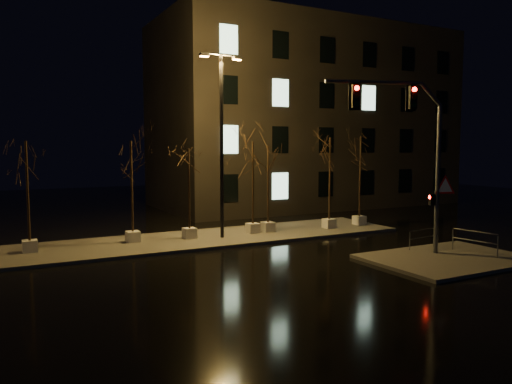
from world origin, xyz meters
TOP-DOWN VIEW (x-y plane):
  - ground at (0.00, 0.00)m, footprint 90.00×90.00m
  - median at (0.00, 6.00)m, footprint 22.00×5.00m
  - sidewalk_corner at (7.50, -3.50)m, footprint 7.00×5.00m
  - building at (14.00, 18.00)m, footprint 25.00×12.00m
  - tree_0 at (-8.81, 6.35)m, footprint 1.80×1.80m
  - tree_1 at (-3.97, 6.56)m, footprint 1.80×1.80m
  - tree_2 at (-1.03, 6.18)m, footprint 1.80×1.80m
  - tree_3 at (2.70, 6.02)m, footprint 1.80×1.80m
  - tree_4 at (3.69, 6.06)m, footprint 1.80×1.80m
  - tree_5 at (7.55, 5.43)m, footprint 1.80×1.80m
  - tree_6 at (10.00, 5.60)m, footprint 1.80×1.80m
  - traffic_signal_mast at (6.51, -2.20)m, footprint 6.08×2.00m
  - streetlight_main at (0.61, 5.60)m, footprint 2.43×0.42m
  - guard_rail_a at (8.11, -1.50)m, footprint 2.10×0.23m
  - guard_rail_b at (9.13, -3.53)m, footprint 0.39×2.19m

SIDE VIEW (x-z plane):
  - ground at x=0.00m, z-range 0.00..0.00m
  - median at x=0.00m, z-range 0.00..0.15m
  - sidewalk_corner at x=7.50m, z-range 0.00..0.15m
  - guard_rail_a at x=8.11m, z-range 0.29..1.20m
  - guard_rail_b at x=9.13m, z-range 0.30..1.35m
  - tree_2 at x=-1.03m, z-range 1.42..6.32m
  - tree_4 at x=3.69m, z-range 1.46..6.53m
  - tree_0 at x=-8.81m, z-range 1.51..6.78m
  - tree_1 at x=-3.97m, z-range 1.52..6.81m
  - tree_3 at x=2.70m, z-range 1.52..6.82m
  - tree_5 at x=7.55m, z-range 1.59..7.14m
  - tree_6 at x=10.00m, z-range 1.61..7.25m
  - traffic_signal_mast at x=6.51m, z-range 1.36..9.11m
  - streetlight_main at x=0.61m, z-range 0.90..10.60m
  - building at x=14.00m, z-range 0.00..15.00m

